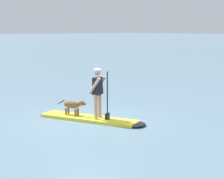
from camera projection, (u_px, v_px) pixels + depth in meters
The scene contains 4 objects.
ground_plane at pixel (89, 120), 12.19m from camera, with size 400.00×400.00×0.00m, color slate.
paddleboard at pixel (95, 119), 12.08m from camera, with size 3.61×1.97×0.10m.
person_paddler at pixel (98, 90), 11.88m from camera, with size 0.68×0.59×1.61m.
dog at pixel (73, 105), 12.39m from camera, with size 1.04×0.48×0.53m.
Camera 1 is at (9.35, -7.36, 2.92)m, focal length 60.31 mm.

